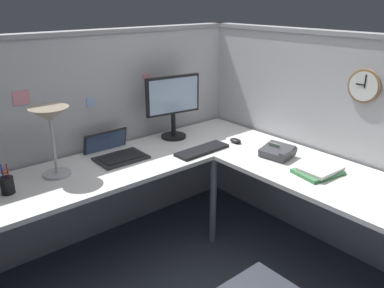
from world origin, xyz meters
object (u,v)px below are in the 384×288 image
computer_mouse (236,141)px  pen_cup (7,185)px  keyboard (202,150)px  wall_clock (364,86)px  laptop (114,152)px  desk_lamp_dome (50,120)px  monitor (173,102)px  book_stack (319,171)px  office_phone (278,152)px

computer_mouse → pen_cup: size_ratio=0.58×
keyboard → wall_clock: wall_clock is taller
laptop → desk_lamp_dome: (-0.44, -0.06, 0.34)m
laptop → computer_mouse: size_ratio=3.68×
monitor → book_stack: 1.21m
pen_cup → book_stack: size_ratio=0.58×
monitor → pen_cup: monitor is taller
monitor → office_phone: (0.31, -0.80, -0.26)m
desk_lamp_dome → wall_clock: (1.66, -1.09, 0.16)m
keyboard → desk_lamp_dome: bearing=161.5°
monitor → keyboard: bearing=-94.2°
computer_mouse → office_phone: (0.02, -0.40, 0.02)m
office_phone → book_stack: bearing=-93.2°
monitor → desk_lamp_dome: (-1.00, -0.09, 0.07)m
pen_cup → office_phone: bearing=-21.9°
computer_mouse → office_phone: 0.40m
desk_lamp_dome → wall_clock: 1.99m
laptop → keyboard: bearing=-33.6°
pen_cup → office_phone: pen_cup is taller
pen_cup → book_stack: 1.89m
wall_clock → computer_mouse: bearing=115.1°
keyboard → pen_cup: bearing=168.0°
monitor → pen_cup: (-1.31, -0.15, -0.24)m
laptop → pen_cup: pen_cup is taller
laptop → book_stack: laptop is taller
desk_lamp_dome → book_stack: desk_lamp_dome is taller
desk_lamp_dome → pen_cup: bearing=-169.2°
computer_mouse → book_stack: (-0.00, -0.74, 0.00)m
laptop → desk_lamp_dome: bearing=-172.1°
desk_lamp_dome → office_phone: desk_lamp_dome is taller
keyboard → desk_lamp_dome: 1.07m
keyboard → wall_clock: bearing=-51.4°
computer_mouse → office_phone: bearing=-87.3°
computer_mouse → book_stack: book_stack is taller
computer_mouse → pen_cup: (-1.61, 0.26, 0.04)m
desk_lamp_dome → book_stack: size_ratio=1.43×
keyboard → pen_cup: size_ratio=2.39×
monitor → wall_clock: wall_clock is taller
keyboard → wall_clock: (0.68, -0.80, 0.51)m
keyboard → desk_lamp_dome: size_ratio=0.97×
laptop → pen_cup: size_ratio=2.13×
pen_cup → computer_mouse: bearing=-9.1°
pen_cup → wall_clock: size_ratio=0.82×
monitor → laptop: 0.62m
monitor → pen_cup: 1.34m
keyboard → book_stack: size_ratio=1.38×
monitor → laptop: monitor is taller
laptop → pen_cup: bearing=-170.9°
office_phone → wall_clock: wall_clock is taller
monitor → computer_mouse: (0.29, -0.41, -0.28)m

